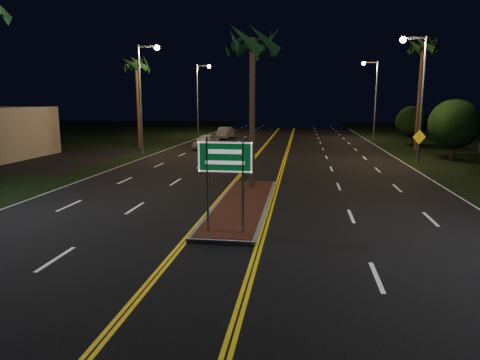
% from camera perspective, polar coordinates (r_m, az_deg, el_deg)
% --- Properties ---
extents(ground, '(120.00, 120.00, 0.00)m').
position_cam_1_polar(ground, '(12.04, -4.34, -11.55)').
color(ground, black).
rests_on(ground, ground).
extents(median_island, '(2.25, 10.25, 0.17)m').
position_cam_1_polar(median_island, '(18.59, 0.33, -3.25)').
color(median_island, gray).
rests_on(median_island, ground).
extents(highway_sign, '(1.80, 0.08, 3.20)m').
position_cam_1_polar(highway_sign, '(14.06, -2.01, 1.87)').
color(highway_sign, gray).
rests_on(highway_sign, ground).
extents(streetlight_left_mid, '(1.91, 0.44, 9.00)m').
position_cam_1_polar(streetlight_left_mid, '(37.26, -12.64, 12.07)').
color(streetlight_left_mid, gray).
rests_on(streetlight_left_mid, ground).
extents(streetlight_left_far, '(1.91, 0.44, 9.00)m').
position_cam_1_polar(streetlight_left_far, '(56.42, -5.32, 11.69)').
color(streetlight_left_far, gray).
rests_on(streetlight_left_far, ground).
extents(streetlight_right_mid, '(1.91, 0.44, 9.00)m').
position_cam_1_polar(streetlight_right_mid, '(33.89, 22.59, 11.70)').
color(streetlight_right_mid, gray).
rests_on(streetlight_right_mid, ground).
extents(streetlight_right_far, '(1.91, 0.44, 9.00)m').
position_cam_1_polar(streetlight_right_far, '(53.51, 17.29, 11.33)').
color(streetlight_right_far, gray).
rests_on(streetlight_right_far, ground).
extents(palm_median, '(2.40, 2.40, 8.30)m').
position_cam_1_polar(palm_median, '(21.69, 1.68, 17.85)').
color(palm_median, '#382819').
rests_on(palm_median, ground).
extents(palm_left_far, '(2.40, 2.40, 8.80)m').
position_cam_1_polar(palm_left_far, '(41.89, -13.66, 14.70)').
color(palm_left_far, '#382819').
rests_on(palm_left_far, ground).
extents(palm_right_far, '(2.40, 2.40, 10.30)m').
position_cam_1_polar(palm_right_far, '(42.41, 23.19, 16.01)').
color(palm_right_far, '#382819').
rests_on(palm_right_far, ground).
extents(shrub_mid, '(3.78, 3.78, 4.62)m').
position_cam_1_polar(shrub_mid, '(36.78, 26.65, 6.67)').
color(shrub_mid, '#382819').
rests_on(shrub_mid, ground).
extents(shrub_far, '(3.24, 3.24, 3.96)m').
position_cam_1_polar(shrub_far, '(48.28, 21.94, 7.23)').
color(shrub_far, '#382819').
rests_on(shrub_far, ground).
extents(car_near, '(2.73, 5.09, 1.61)m').
position_cam_1_polar(car_near, '(40.80, -4.57, 5.32)').
color(car_near, silver).
rests_on(car_near, ground).
extents(car_far, '(2.35, 4.87, 1.58)m').
position_cam_1_polar(car_far, '(51.75, -2.06, 6.44)').
color(car_far, '#B1B4BC').
rests_on(car_far, ground).
extents(warning_sign, '(0.97, 0.40, 2.46)m').
position_cam_1_polar(warning_sign, '(33.26, 22.75, 4.71)').
color(warning_sign, gray).
rests_on(warning_sign, ground).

